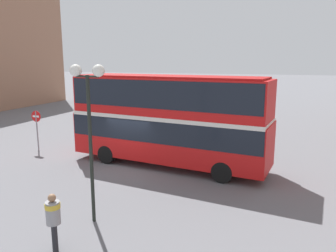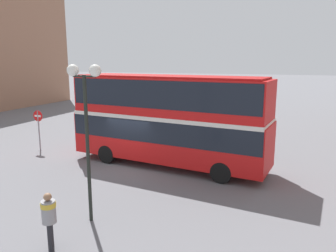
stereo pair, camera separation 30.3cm
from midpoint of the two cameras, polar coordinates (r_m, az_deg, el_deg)
name	(u,v)px [view 1 (the left image)]	position (r m, az deg, el deg)	size (l,w,h in m)	color
ground_plane	(130,167)	(17.32, -7.08, -7.06)	(240.00, 240.00, 0.00)	slate
double_decker_bus	(168,115)	(16.80, -0.51, 1.91)	(10.58, 3.77, 4.70)	red
pedestrian_foreground	(53,216)	(10.27, -20.18, -14.56)	(0.61, 0.61, 1.76)	#232328
parked_car_kerb_near	(161,118)	(26.82, -1.53, 1.31)	(4.73, 2.91, 1.48)	navy
parked_car_kerb_far	(182,106)	(34.52, 2.20, 3.58)	(4.36, 2.68, 1.53)	maroon
street_lamp_twin_globe	(88,102)	(10.86, -14.46, 4.13)	(1.23, 0.39, 5.33)	black
no_entry_sign	(37,124)	(21.34, -22.28, 0.34)	(0.67, 0.08, 2.47)	gray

